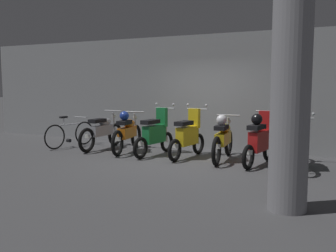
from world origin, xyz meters
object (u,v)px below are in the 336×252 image
Objects in this scene: motorbike_slot_1 at (127,132)px; support_pillar at (290,100)px; bicycle at (70,134)px; motorbike_slot_0 at (102,131)px; motorbike_slot_3 at (188,136)px; motorbike_slot_2 at (155,134)px; motorbike_slot_4 at (223,138)px; motorbike_slot_6 at (301,145)px; motorbike_slot_5 at (260,139)px.

support_pillar is (4.52, -2.98, 1.03)m from motorbike_slot_1.
motorbike_slot_1 is 1.13× the size of bicycle.
motorbike_slot_0 is 1.04m from bicycle.
bicycle is at bearing -179.76° from motorbike_slot_3.
motorbike_slot_0 is 1.16× the size of motorbike_slot_2.
motorbike_slot_2 is (0.88, -0.09, 0.00)m from motorbike_slot_1.
motorbike_slot_0 is at bearing 178.90° from motorbike_slot_4.
support_pillar reaches higher than motorbike_slot_2.
motorbike_slot_2 reaches higher than bicycle.
motorbike_slot_1 is at bearing -179.54° from motorbike_slot_4.
motorbike_slot_1 and motorbike_slot_4 have the same top height.
motorbike_slot_3 is at bearing 3.93° from motorbike_slot_2.
motorbike_slot_3 reaches higher than motorbike_slot_1.
motorbike_slot_6 is at bearing 0.34° from bicycle.
motorbike_slot_2 is 2.61m from motorbike_slot_5.
motorbike_slot_4 reaches higher than motorbike_slot_0.
bicycle is at bearing 179.30° from motorbike_slot_5.
motorbike_slot_4 is 4.50m from bicycle.
motorbike_slot_5 is 5.37m from bicycle.
motorbike_slot_0 is at bearing 150.38° from support_pillar.
motorbike_slot_5 is at bearing -2.66° from motorbike_slot_3.
motorbike_slot_0 reaches higher than bicycle.
motorbike_slot_4 is at bearing 122.53° from support_pillar.
motorbike_slot_5 is at bearing -0.46° from motorbike_slot_2.
motorbike_slot_0 is at bearing 7.55° from bicycle.
motorbike_slot_4 is 0.62× the size of support_pillar.
motorbike_slot_3 reaches higher than motorbike_slot_4.
motorbike_slot_1 is 0.99× the size of motorbike_slot_4.
motorbike_slot_6 is 0.62× the size of support_pillar.
motorbike_slot_5 is at bearing -1.84° from motorbike_slot_1.
motorbike_slot_2 is 4.76m from support_pillar.
motorbike_slot_2 and motorbike_slot_3 have the same top height.
motorbike_slot_5 is at bearing 109.91° from support_pillar.
bicycle is at bearing 179.08° from motorbike_slot_2.
motorbike_slot_4 reaches higher than bicycle.
motorbike_slot_2 is 0.87m from motorbike_slot_3.
motorbike_slot_0 is at bearing 174.21° from motorbike_slot_1.
motorbike_slot_2 reaches higher than motorbike_slot_1.
motorbike_slot_3 is 0.87× the size of motorbike_slot_6.
motorbike_slot_5 is at bearing -173.22° from motorbike_slot_6.
bicycle is (-3.63, -0.02, -0.17)m from motorbike_slot_3.
support_pillar reaches higher than bicycle.
motorbike_slot_4 is 1.17× the size of motorbike_slot_5.
support_pillar is at bearing -24.57° from bicycle.
motorbike_slot_1 is at bearing 146.64° from support_pillar.
support_pillar is at bearing -86.61° from motorbike_slot_6.
motorbike_slot_4 is (3.48, -0.07, 0.04)m from motorbike_slot_0.
motorbike_slot_2 is at bearing -176.07° from motorbike_slot_3.
motorbike_slot_1 is at bearing 174.05° from motorbike_slot_2.
motorbike_slot_5 is 0.86× the size of motorbike_slot_6.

